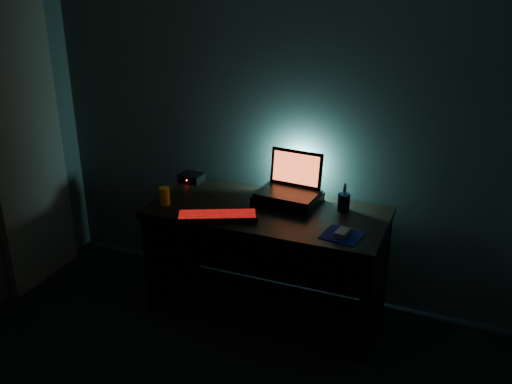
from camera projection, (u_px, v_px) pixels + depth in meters
room at (106, 256)px, 2.03m from camera, size 3.50×4.00×2.50m
desk at (270, 242)px, 3.75m from camera, size 1.50×0.70×0.75m
curtain at (23, 128)px, 3.87m from camera, size 0.06×0.65×2.30m
riser at (288, 199)px, 3.69m from camera, size 0.42×0.33×0.06m
laptop at (291, 183)px, 3.70m from camera, size 0.40×0.31×0.26m
keyboard at (217, 216)px, 3.49m from camera, size 0.51×0.35×0.03m
mousepad at (342, 236)px, 3.27m from camera, size 0.25×0.23×0.00m
mouse at (343, 233)px, 3.26m from camera, size 0.08×0.11×0.03m
pen_cup at (344, 202)px, 3.58m from camera, size 0.09×0.09×0.11m
juice_glass at (165, 196)px, 3.66m from camera, size 0.08×0.08×0.12m
router at (192, 177)px, 4.06m from camera, size 0.17×0.14×0.05m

